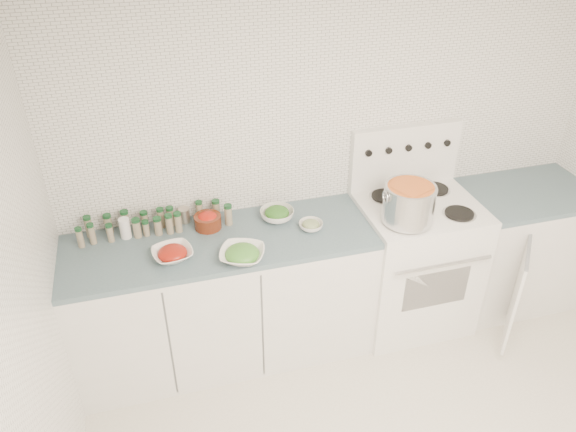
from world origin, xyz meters
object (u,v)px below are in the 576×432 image
Objects in this scene: stove at (412,259)px; stock_pot at (409,202)px; bowl_tomato at (173,253)px; bowl_snowpea at (242,254)px.

stove is 0.63m from stock_pot.
stock_pot is 1.26× the size of bowl_tomato.
bowl_snowpea is at bearing -17.38° from bowl_tomato.
bowl_snowpea reaches higher than bowl_tomato.
stock_pot reaches higher than bowl_tomato.
bowl_snowpea is (0.38, -0.12, 0.00)m from bowl_tomato.
bowl_tomato is 0.80× the size of bowl_snowpea.
stove is 5.20× the size of bowl_tomato.
stock_pot is 1.42m from bowl_tomato.
bowl_snowpea is at bearing -169.92° from stove.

